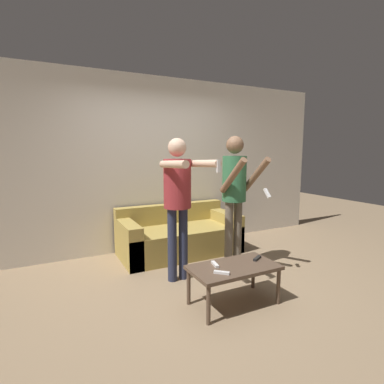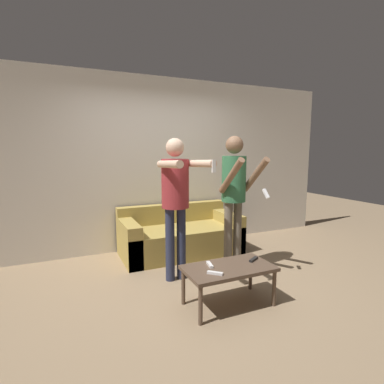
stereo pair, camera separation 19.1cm
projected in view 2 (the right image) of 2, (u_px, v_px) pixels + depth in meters
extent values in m
plane|color=#937A5B|center=(201.00, 288.00, 3.44)|extent=(14.00, 14.00, 0.00)
cube|color=silver|center=(156.00, 164.00, 4.77)|extent=(6.40, 0.06, 2.70)
cube|color=#AD9347|center=(181.00, 240.00, 4.57)|extent=(1.79, 0.86, 0.41)
cube|color=#AD9347|center=(173.00, 213.00, 4.83)|extent=(1.79, 0.16, 0.30)
cube|color=#AD9347|center=(129.00, 241.00, 4.24)|extent=(0.20, 0.86, 0.58)
cube|color=#AD9347|center=(226.00, 229.00, 4.88)|extent=(0.20, 0.86, 0.58)
cylinder|color=#282D47|center=(170.00, 245.00, 3.59)|extent=(0.11, 0.11, 0.90)
cylinder|color=#282D47|center=(181.00, 243.00, 3.65)|extent=(0.11, 0.11, 0.90)
cylinder|color=#9E2D33|center=(175.00, 184.00, 3.52)|extent=(0.32, 0.32, 0.57)
sphere|color=beige|center=(175.00, 147.00, 3.46)|extent=(0.22, 0.22, 0.22)
cylinder|color=beige|center=(169.00, 164.00, 3.13)|extent=(0.08, 0.62, 0.10)
cylinder|color=beige|center=(200.00, 164.00, 3.28)|extent=(0.08, 0.62, 0.10)
cube|color=white|center=(214.00, 166.00, 3.00)|extent=(0.04, 0.03, 0.13)
cylinder|color=#6B6051|center=(228.00, 236.00, 3.91)|extent=(0.11, 0.11, 0.91)
cylinder|color=#6B6051|center=(237.00, 235.00, 3.97)|extent=(0.11, 0.11, 0.91)
cylinder|color=#337047|center=(234.00, 179.00, 3.84)|extent=(0.31, 0.31, 0.58)
sphere|color=brown|center=(234.00, 145.00, 3.78)|extent=(0.22, 0.22, 0.22)
cylinder|color=brown|center=(231.00, 176.00, 3.56)|extent=(0.08, 0.49, 0.46)
cylinder|color=brown|center=(255.00, 175.00, 3.70)|extent=(0.08, 0.49, 0.46)
cube|color=white|center=(266.00, 194.00, 3.53)|extent=(0.04, 0.11, 0.11)
cube|color=brown|center=(229.00, 268.00, 3.01)|extent=(0.91, 0.49, 0.04)
cylinder|color=brown|center=(201.00, 305.00, 2.69)|extent=(0.04, 0.04, 0.37)
cylinder|color=brown|center=(274.00, 288.00, 3.02)|extent=(0.04, 0.04, 0.37)
cylinder|color=brown|center=(183.00, 287.00, 3.06)|extent=(0.04, 0.04, 0.37)
cylinder|color=brown|center=(251.00, 273.00, 3.39)|extent=(0.04, 0.04, 0.37)
cube|color=white|center=(215.00, 273.00, 2.82)|extent=(0.13, 0.13, 0.02)
cube|color=black|center=(254.00, 259.00, 3.18)|extent=(0.15, 0.11, 0.02)
cube|color=white|center=(210.00, 265.00, 3.03)|extent=(0.07, 0.15, 0.02)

